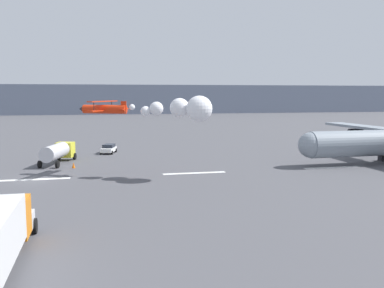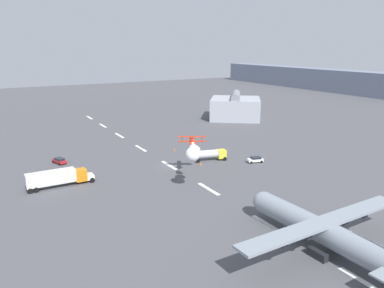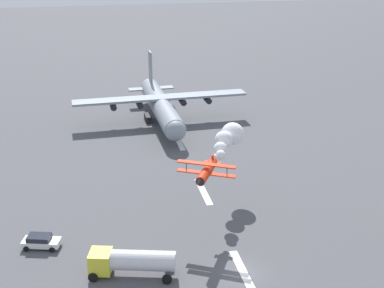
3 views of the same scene
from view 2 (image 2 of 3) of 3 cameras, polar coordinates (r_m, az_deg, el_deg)
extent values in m
plane|color=#4C4C51|center=(97.20, -3.47, -3.23)|extent=(440.00, 440.00, 0.00)
cube|color=white|center=(167.07, -15.21, 3.87)|extent=(8.00, 0.90, 0.01)
cube|color=white|center=(149.02, -13.31, 2.73)|extent=(8.00, 0.90, 0.01)
cube|color=white|center=(131.26, -10.90, 1.27)|extent=(8.00, 0.90, 0.01)
cube|color=white|center=(113.91, -7.74, -0.64)|extent=(8.00, 0.90, 0.01)
cube|color=white|center=(97.20, -3.47, -3.22)|extent=(8.00, 0.90, 0.01)
cube|color=white|center=(81.52, 2.54, -6.80)|extent=(8.00, 0.90, 0.01)
cube|color=white|center=(67.60, 11.37, -11.81)|extent=(8.00, 0.90, 0.01)
cube|color=white|center=(56.75, 24.73, -18.51)|extent=(8.00, 0.90, 0.01)
cylinder|color=gray|center=(60.60, 19.31, -12.45)|extent=(26.78, 4.53, 3.66)
sphere|color=gray|center=(68.76, 10.65, -8.52)|extent=(3.48, 3.48, 3.48)
cube|color=gray|center=(59.89, 19.45, -11.04)|extent=(4.23, 31.86, 0.40)
cylinder|color=black|center=(67.02, 23.92, -9.53)|extent=(2.43, 1.18, 1.10)
cylinder|color=black|center=(63.39, 21.41, -10.66)|extent=(2.43, 1.18, 1.10)
cylinder|color=black|center=(57.71, 16.49, -12.79)|extent=(2.43, 1.18, 1.10)
cylinder|color=black|center=(54.58, 13.02, -14.23)|extent=(2.43, 1.18, 1.10)
cube|color=black|center=(59.56, 18.40, -15.53)|extent=(3.23, 1.10, 1.20)
cube|color=black|center=(62.85, 21.24, -14.11)|extent=(3.23, 1.10, 1.20)
cylinder|color=red|center=(88.96, 0.00, 0.49)|extent=(5.50, 3.58, 1.08)
cube|color=red|center=(89.19, 0.00, 0.43)|extent=(3.78, 6.28, 0.12)
cube|color=red|center=(88.92, 0.00, 1.12)|extent=(3.78, 6.28, 0.12)
cylinder|color=black|center=(89.00, -1.51, 0.76)|extent=(0.08, 0.08, 1.11)
cylinder|color=black|center=(89.17, 1.50, 0.79)|extent=(0.08, 0.08, 1.11)
cube|color=red|center=(86.39, 0.06, 0.37)|extent=(0.67, 0.41, 1.10)
cube|color=red|center=(86.49, 0.06, 0.11)|extent=(1.46, 2.05, 0.08)
cone|color=black|center=(92.04, -0.07, 0.97)|extent=(1.05, 1.14, 0.92)
sphere|color=white|center=(85.38, 0.11, 0.08)|extent=(0.70, 0.70, 0.70)
sphere|color=white|center=(83.70, -0.05, -0.55)|extent=(1.21, 1.21, 1.21)
sphere|color=white|center=(82.41, 0.22, -0.57)|extent=(1.65, 1.65, 1.65)
sphere|color=white|center=(79.68, 0.45, -1.02)|extent=(2.30, 2.30, 2.30)
sphere|color=white|center=(77.23, 0.11, -1.58)|extent=(3.01, 3.01, 3.01)
cube|color=silver|center=(88.73, -15.19, -4.75)|extent=(2.51, 1.62, 1.10)
cube|color=orange|center=(88.05, -16.48, -4.48)|extent=(2.52, 2.42, 2.60)
cube|color=silver|center=(86.78, -20.53, -4.79)|extent=(2.59, 10.21, 2.80)
cylinder|color=black|center=(90.11, -15.26, -4.83)|extent=(0.36, 1.10, 1.10)
cylinder|color=black|center=(88.12, -22.69, -5.92)|extent=(0.36, 1.10, 1.10)
cylinder|color=black|center=(88.00, -23.46, -6.03)|extent=(0.36, 1.10, 1.10)
cylinder|color=black|center=(87.82, -14.82, -5.31)|extent=(0.36, 1.10, 1.10)
cylinder|color=black|center=(85.78, -22.45, -6.45)|extent=(0.36, 1.10, 1.10)
cylinder|color=black|center=(85.66, -23.25, -6.56)|extent=(0.36, 1.10, 1.10)
cube|color=yellow|center=(101.71, 4.45, -1.49)|extent=(2.87, 2.73, 2.20)
cylinder|color=silver|center=(100.27, 2.09, -1.54)|extent=(3.67, 6.91, 2.10)
cylinder|color=black|center=(103.30, 4.53, -1.87)|extent=(0.56, 1.05, 1.00)
cylinder|color=black|center=(101.07, 0.53, -2.20)|extent=(0.56, 1.05, 1.00)
cylinder|color=black|center=(101.14, 4.99, -2.24)|extent=(0.56, 1.05, 1.00)
cylinder|color=black|center=(98.86, 0.91, -2.59)|extent=(0.56, 1.05, 1.00)
cube|color=#B21E23|center=(104.21, -19.41, -2.45)|extent=(4.63, 3.09, 0.65)
cube|color=#1E232D|center=(103.88, -19.38, -2.16)|extent=(2.97, 2.40, 0.55)
cylinder|color=black|center=(105.16, -20.22, -2.56)|extent=(0.68, 0.42, 0.64)
cylinder|color=black|center=(102.63, -19.41, -2.90)|extent=(0.68, 0.42, 0.64)
cylinder|color=black|center=(105.98, -19.38, -2.35)|extent=(0.68, 0.42, 0.64)
cylinder|color=black|center=(103.46, -18.55, -2.69)|extent=(0.68, 0.42, 0.64)
cube|color=white|center=(100.63, 9.52, -2.39)|extent=(2.84, 4.48, 0.65)
cube|color=#1E232D|center=(100.54, 9.64, -2.06)|extent=(2.26, 2.84, 0.55)
cylinder|color=black|center=(99.38, 8.95, -2.79)|extent=(0.38, 0.68, 0.64)
cylinder|color=black|center=(100.53, 10.48, -2.65)|extent=(0.38, 0.68, 0.64)
cylinder|color=black|center=(100.95, 8.55, -2.49)|extent=(0.38, 0.68, 0.64)
cylinder|color=black|center=(102.09, 10.06, -2.36)|extent=(0.38, 0.68, 0.64)
cube|color=#9EA3AD|center=(159.53, 6.56, 5.35)|extent=(27.49, 27.60, 8.52)
cylinder|color=gray|center=(158.79, 6.61, 7.19)|extent=(16.84, 13.99, 3.60)
cone|color=orange|center=(110.21, -2.70, -0.85)|extent=(0.44, 0.44, 0.75)
cone|color=orange|center=(96.95, 1.31, -3.02)|extent=(0.44, 0.44, 0.75)
camera|label=1|loc=(79.05, -36.92, -2.94)|focal=40.35mm
camera|label=3|loc=(140.22, -6.75, 15.93)|focal=50.87mm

